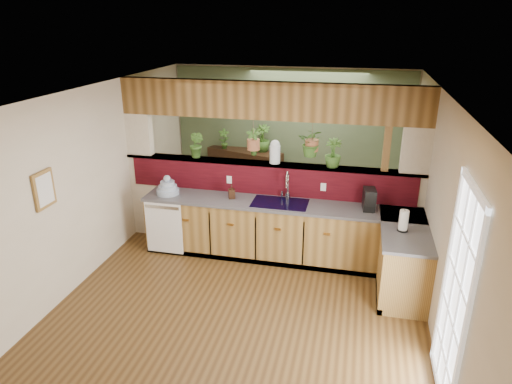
% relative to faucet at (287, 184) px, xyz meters
% --- Properties ---
extents(ground, '(4.60, 7.00, 0.01)m').
position_rel_faucet_xyz_m(ground, '(-0.33, -1.13, -1.14)').
color(ground, '#4E3418').
rests_on(ground, ground).
extents(ceiling, '(4.60, 7.00, 0.01)m').
position_rel_faucet_xyz_m(ceiling, '(-0.33, -1.13, 1.46)').
color(ceiling, brown).
rests_on(ceiling, ground).
extents(wall_back, '(4.60, 0.02, 2.60)m').
position_rel_faucet_xyz_m(wall_back, '(-0.33, 2.37, 0.16)').
color(wall_back, beige).
rests_on(wall_back, ground).
extents(wall_left, '(0.02, 7.00, 2.60)m').
position_rel_faucet_xyz_m(wall_left, '(-2.63, -1.13, 0.16)').
color(wall_left, beige).
rests_on(wall_left, ground).
extents(wall_right, '(0.02, 7.00, 2.60)m').
position_rel_faucet_xyz_m(wall_right, '(1.97, -1.13, 0.16)').
color(wall_right, beige).
rests_on(wall_right, ground).
extents(pass_through_partition, '(4.60, 0.21, 2.60)m').
position_rel_faucet_xyz_m(pass_through_partition, '(-0.30, 0.22, 0.05)').
color(pass_through_partition, beige).
rests_on(pass_through_partition, ground).
extents(pass_through_ledge, '(4.60, 0.21, 0.04)m').
position_rel_faucet_xyz_m(pass_through_ledge, '(-0.33, 0.22, 0.23)').
color(pass_through_ledge, brown).
rests_on(pass_through_ledge, ground).
extents(header_beam, '(4.60, 0.15, 0.55)m').
position_rel_faucet_xyz_m(header_beam, '(-0.33, 0.22, 1.18)').
color(header_beam, brown).
rests_on(header_beam, ground).
extents(sage_backwall, '(4.55, 0.02, 2.55)m').
position_rel_faucet_xyz_m(sage_backwall, '(-0.33, 2.35, 0.16)').
color(sage_backwall, '#4B5C3E').
rests_on(sage_backwall, ground).
extents(countertop, '(4.14, 1.52, 0.90)m').
position_rel_faucet_xyz_m(countertop, '(0.51, -0.26, -0.69)').
color(countertop, brown).
rests_on(countertop, ground).
extents(dishwasher, '(0.58, 0.03, 0.82)m').
position_rel_faucet_xyz_m(dishwasher, '(-1.81, -0.47, -0.69)').
color(dishwasher, white).
rests_on(dishwasher, ground).
extents(navy_sink, '(0.82, 0.50, 0.18)m').
position_rel_faucet_xyz_m(navy_sink, '(-0.08, -0.16, -0.32)').
color(navy_sink, black).
rests_on(navy_sink, countertop).
extents(french_door, '(0.06, 1.02, 2.16)m').
position_rel_faucet_xyz_m(french_door, '(1.94, -2.43, -0.09)').
color(french_door, white).
rests_on(french_door, ground).
extents(framed_print, '(0.04, 0.35, 0.45)m').
position_rel_faucet_xyz_m(framed_print, '(-2.60, -1.93, 0.41)').
color(framed_print, brown).
rests_on(framed_print, wall_left).
extents(faucet, '(0.20, 0.20, 0.45)m').
position_rel_faucet_xyz_m(faucet, '(0.00, 0.00, 0.00)').
color(faucet, '#B7B7B2').
rests_on(faucet, countertop).
extents(dish_stack, '(0.35, 0.35, 0.30)m').
position_rel_faucet_xyz_m(dish_stack, '(-1.83, -0.18, -0.15)').
color(dish_stack, '#98AAC4').
rests_on(dish_stack, countertop).
extents(soap_dispenser, '(0.12, 0.13, 0.21)m').
position_rel_faucet_xyz_m(soap_dispenser, '(-0.82, -0.14, -0.14)').
color(soap_dispenser, '#3B2315').
rests_on(soap_dispenser, countertop).
extents(coffee_maker, '(0.16, 0.27, 0.31)m').
position_rel_faucet_xyz_m(coffee_maker, '(1.19, -0.11, -0.10)').
color(coffee_maker, black).
rests_on(coffee_maker, countertop).
extents(paper_towel, '(0.14, 0.14, 0.30)m').
position_rel_faucet_xyz_m(paper_towel, '(1.62, -0.72, -0.11)').
color(paper_towel, black).
rests_on(paper_towel, countertop).
extents(glass_jar, '(0.16, 0.16, 0.36)m').
position_rel_faucet_xyz_m(glass_jar, '(-0.23, 0.22, 0.43)').
color(glass_jar, silver).
rests_on(glass_jar, pass_through_ledge).
extents(ledge_plant_left, '(0.28, 0.26, 0.42)m').
position_rel_faucet_xyz_m(ledge_plant_left, '(-1.47, 0.22, 0.46)').
color(ledge_plant_left, '#31561E').
rests_on(ledge_plant_left, pass_through_ledge).
extents(ledge_plant_right, '(0.24, 0.24, 0.43)m').
position_rel_faucet_xyz_m(ledge_plant_right, '(0.63, 0.22, 0.46)').
color(ledge_plant_right, '#31561E').
rests_on(ledge_plant_right, pass_through_ledge).
extents(hanging_plant_a, '(0.25, 0.20, 0.53)m').
position_rel_faucet_xyz_m(hanging_plant_a, '(-0.57, 0.22, 0.68)').
color(hanging_plant_a, brown).
rests_on(hanging_plant_a, header_beam).
extents(hanging_plant_b, '(0.42, 0.37, 0.54)m').
position_rel_faucet_xyz_m(hanging_plant_b, '(0.31, 0.22, 0.78)').
color(hanging_plant_b, brown).
rests_on(hanging_plant_b, header_beam).
extents(shelving_console, '(1.58, 0.84, 1.02)m').
position_rel_faucet_xyz_m(shelving_console, '(-1.19, 2.12, -0.64)').
color(shelving_console, black).
rests_on(shelving_console, ground).
extents(shelf_plant_a, '(0.25, 0.20, 0.40)m').
position_rel_faucet_xyz_m(shelf_plant_a, '(-1.61, 2.12, 0.07)').
color(shelf_plant_a, '#31561E').
rests_on(shelf_plant_a, shelving_console).
extents(shelf_plant_b, '(0.31, 0.31, 0.52)m').
position_rel_faucet_xyz_m(shelf_plant_b, '(-0.84, 2.12, 0.13)').
color(shelf_plant_b, '#31561E').
rests_on(shelf_plant_b, shelving_console).
extents(floor_plant, '(0.75, 0.66, 0.81)m').
position_rel_faucet_xyz_m(floor_plant, '(0.96, 0.92, -0.74)').
color(floor_plant, '#31561E').
rests_on(floor_plant, ground).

